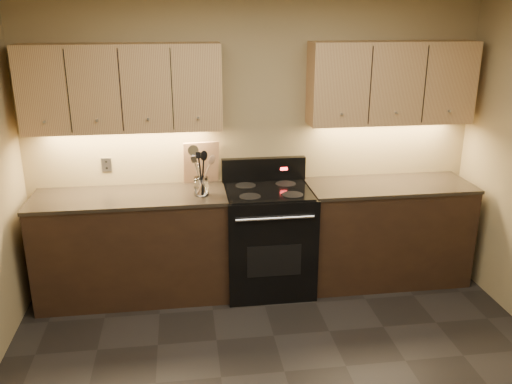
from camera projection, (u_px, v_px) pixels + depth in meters
wall_back at (254, 140)px, 4.83m from camera, size 4.00×0.04×2.60m
counter_left at (133, 246)px, 4.67m from camera, size 1.62×0.62×0.93m
counter_right at (386, 232)px, 4.97m from camera, size 1.46×0.62×0.93m
stove at (268, 238)px, 4.80m from camera, size 0.76×0.68×1.14m
upper_cab_left at (122, 88)px, 4.38m from camera, size 1.60×0.30×0.70m
upper_cab_right at (391, 83)px, 4.68m from camera, size 1.44×0.30×0.70m
outlet_plate at (107, 165)px, 4.71m from camera, size 0.08×0.01×0.12m
utensil_crock at (201, 187)px, 4.52m from camera, size 0.14×0.14×0.15m
cutting_board at (201, 162)px, 4.78m from camera, size 0.32×0.14×0.39m
wooden_spoon at (197, 174)px, 4.47m from camera, size 0.20×0.10×0.33m
black_spoon at (201, 172)px, 4.50m from camera, size 0.09×0.09×0.36m
black_turner at (202, 173)px, 4.46m from camera, size 0.13×0.16×0.37m
steel_spatula at (203, 173)px, 4.48m from camera, size 0.18×0.10×0.35m
steel_skimmer at (205, 171)px, 4.46m from camera, size 0.19×0.17×0.41m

